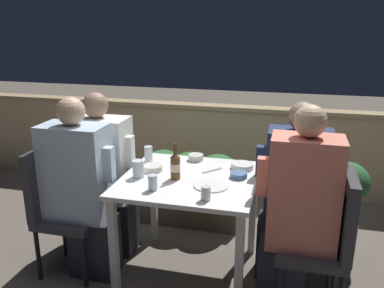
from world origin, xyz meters
name	(u,v)px	position (x,y,z in m)	size (l,w,h in m)	color
ground_plane	(190,272)	(0.00, 0.00, 0.00)	(16.00, 16.00, 0.00)	#665B51
parapet_wall	(228,147)	(0.00, 1.67, 0.46)	(9.00, 0.18, 0.92)	tan
dining_table	(190,191)	(0.00, 0.00, 0.65)	(0.92, 0.88, 0.75)	white
planter_hedge	(190,183)	(-0.21, 0.79, 0.37)	(0.93, 0.47, 0.66)	brown
chair_left_near	(57,200)	(-0.94, -0.16, 0.55)	(0.43, 0.42, 0.94)	#333338
person_blue_shirt	(82,189)	(-0.74, -0.16, 0.65)	(0.51, 0.26, 1.31)	#282833
chair_left_far	(81,183)	(-0.93, 0.16, 0.55)	(0.43, 0.42, 0.94)	#333338
person_white_polo	(104,175)	(-0.73, 0.16, 0.64)	(0.52, 0.26, 1.28)	#282833
chair_right_near	(330,233)	(0.93, -0.18, 0.55)	(0.43, 0.42, 0.94)	#333338
person_coral_top	(297,212)	(0.73, -0.18, 0.67)	(0.49, 0.26, 1.33)	#282833
chair_right_far	(321,209)	(0.89, 0.15, 0.55)	(0.43, 0.42, 0.94)	#333338
person_navy_jumper	(292,193)	(0.69, 0.15, 0.64)	(0.50, 0.26, 1.29)	#282833
beer_bottle	(175,166)	(-0.09, -0.05, 0.85)	(0.07, 0.07, 0.25)	brown
plate_0	(211,185)	(0.17, -0.11, 0.76)	(0.23, 0.23, 0.01)	white
bowl_0	(196,157)	(-0.04, 0.36, 0.78)	(0.12, 0.12, 0.05)	beige
bowl_1	(239,175)	(0.33, 0.08, 0.77)	(0.12, 0.12, 0.04)	#4C709E
bowl_2	(153,168)	(-0.29, 0.06, 0.78)	(0.14, 0.14, 0.04)	beige
bowl_3	(242,166)	(0.33, 0.26, 0.78)	(0.16, 0.16, 0.04)	silver
glass_cup_0	(153,182)	(-0.17, -0.26, 0.80)	(0.06, 0.06, 0.10)	silver
glass_cup_1	(206,193)	(0.19, -0.33, 0.80)	(0.06, 0.06, 0.09)	silver
glass_cup_2	(138,169)	(-0.34, -0.08, 0.81)	(0.08, 0.08, 0.12)	silver
glass_cup_3	(149,154)	(-0.39, 0.24, 0.81)	(0.06, 0.06, 0.12)	silver
fork_0	(212,170)	(0.13, 0.16, 0.76)	(0.13, 0.14, 0.01)	silver
potted_plant	(345,198)	(1.09, 0.57, 0.46)	(0.34, 0.34, 0.76)	#B2A899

